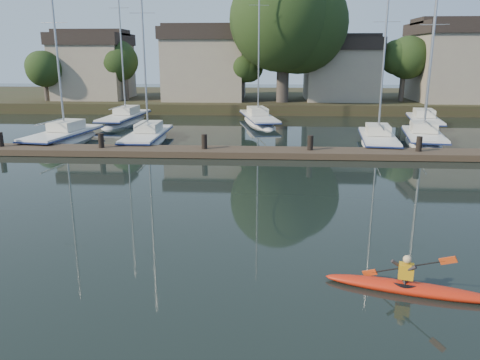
# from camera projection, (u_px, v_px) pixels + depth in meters

# --- Properties ---
(ground) EXTENTS (160.00, 160.00, 0.00)m
(ground) POSITION_uv_depth(u_px,v_px,m) (245.00, 260.00, 13.15)
(ground) COLOR black
(ground) RESTS_ON ground
(kayak) EXTENTS (4.11, 1.60, 1.31)m
(kayak) POSITION_uv_depth(u_px,v_px,m) (410.00, 286.00, 11.35)
(kayak) COLOR #B8350E
(kayak) RESTS_ON ground
(dock) EXTENTS (34.00, 2.00, 1.80)m
(dock) POSITION_uv_depth(u_px,v_px,m) (257.00, 152.00, 26.59)
(dock) COLOR #453527
(dock) RESTS_ON ground
(sailboat_0) EXTENTS (3.48, 8.53, 13.15)m
(sailboat_0) POSITION_uv_depth(u_px,v_px,m) (64.00, 145.00, 31.06)
(sailboat_0) COLOR silver
(sailboat_0) RESTS_ON ground
(sailboat_1) EXTENTS (2.18, 8.57, 13.99)m
(sailboat_1) POSITION_uv_depth(u_px,v_px,m) (148.00, 144.00, 31.04)
(sailboat_1) COLOR silver
(sailboat_1) RESTS_ON ground
(sailboat_3) EXTENTS (3.07, 8.27, 13.03)m
(sailboat_3) POSITION_uv_depth(u_px,v_px,m) (377.00, 148.00, 29.98)
(sailboat_3) COLOR silver
(sailboat_3) RESTS_ON ground
(sailboat_4) EXTENTS (3.57, 7.87, 12.90)m
(sailboat_4) POSITION_uv_depth(u_px,v_px,m) (423.00, 146.00, 30.59)
(sailboat_4) COLOR silver
(sailboat_4) RESTS_ON ground
(sailboat_5) EXTENTS (2.80, 9.70, 15.87)m
(sailboat_5) POSITION_uv_depth(u_px,v_px,m) (125.00, 124.00, 39.93)
(sailboat_5) COLOR silver
(sailboat_5) RESTS_ON ground
(sailboat_6) EXTENTS (4.08, 10.36, 16.12)m
(sailboat_6) POSITION_uv_depth(u_px,v_px,m) (259.00, 125.00, 39.72)
(sailboat_6) COLOR silver
(sailboat_6) RESTS_ON ground
(sailboat_7) EXTENTS (3.58, 8.66, 13.57)m
(sailboat_7) POSITION_uv_depth(u_px,v_px,m) (423.00, 128.00, 38.05)
(sailboat_7) COLOR silver
(sailboat_7) RESTS_ON ground
(shore) EXTENTS (90.00, 25.25, 12.75)m
(shore) POSITION_uv_depth(u_px,v_px,m) (278.00, 77.00, 51.05)
(shore) COLOR #2A3018
(shore) RESTS_ON ground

